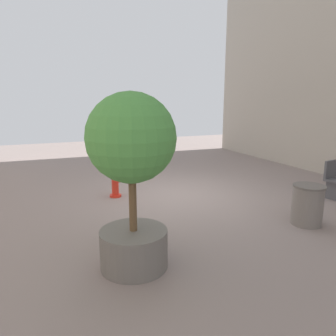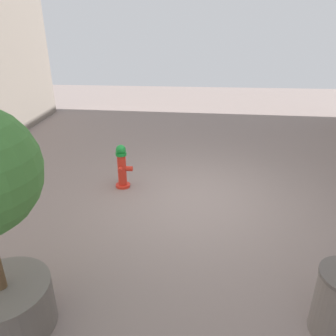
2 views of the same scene
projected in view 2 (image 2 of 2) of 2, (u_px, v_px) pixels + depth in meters
ground_plane at (198, 201)px, 6.23m from camera, size 23.40×23.40×0.00m
fire_hydrant at (122, 166)px, 6.59m from camera, size 0.37×0.40×0.91m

